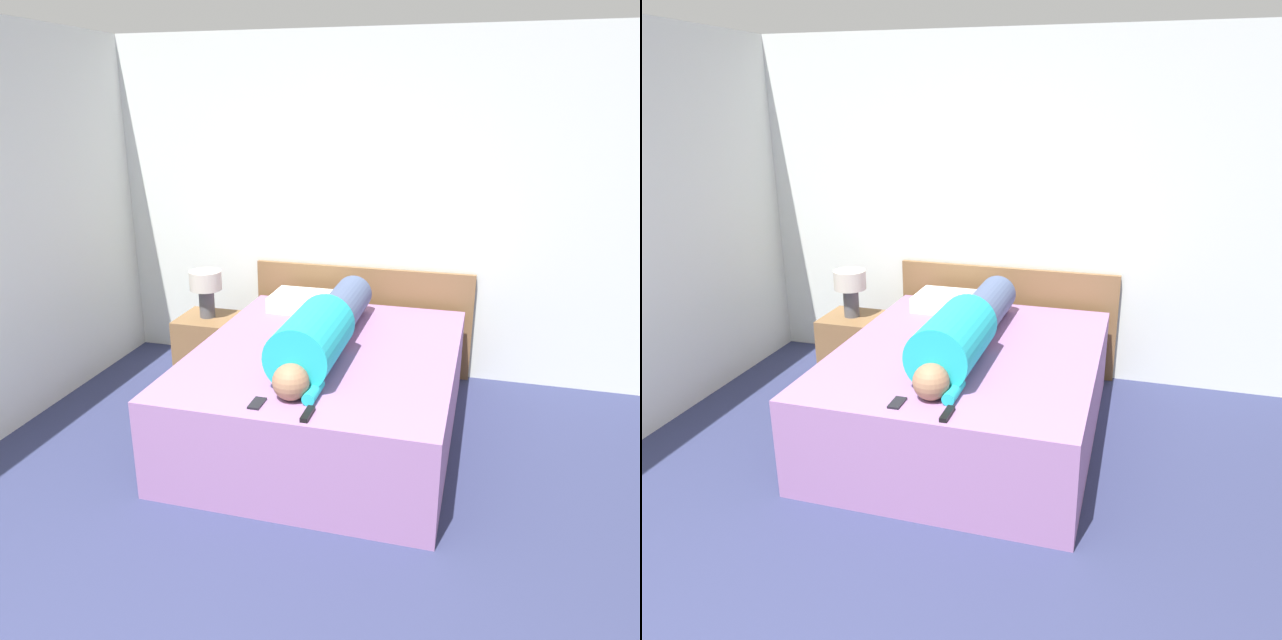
{
  "view_description": "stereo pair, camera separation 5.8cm",
  "coord_description": "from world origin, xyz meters",
  "views": [
    {
      "loc": [
        1.06,
        -1.05,
        2.1
      ],
      "look_at": [
        0.12,
        2.37,
        0.85
      ],
      "focal_mm": 35.0,
      "sensor_mm": 36.0,
      "label": 1
    },
    {
      "loc": [
        1.12,
        -1.04,
        2.1
      ],
      "look_at": [
        0.12,
        2.37,
        0.85
      ],
      "focal_mm": 35.0,
      "sensor_mm": 36.0,
      "label": 2
    }
  ],
  "objects": [
    {
      "name": "bed",
      "position": [
        0.12,
        2.52,
        0.3
      ],
      "size": [
        1.64,
        1.99,
        0.6
      ],
      "color": "#936699",
      "rests_on": "ground_plane"
    },
    {
      "name": "person_lying",
      "position": [
        0.12,
        2.45,
        0.76
      ],
      "size": [
        0.37,
        1.65,
        0.37
      ],
      "color": "#936B4C",
      "rests_on": "bed"
    },
    {
      "name": "table_lamp",
      "position": [
        -0.96,
        3.06,
        0.78
      ],
      "size": [
        0.24,
        0.24,
        0.36
      ],
      "color": "#4C4C51",
      "rests_on": "nightstand"
    },
    {
      "name": "tv_remote",
      "position": [
        0.26,
        1.63,
        0.61
      ],
      "size": [
        0.04,
        0.15,
        0.02
      ],
      "color": "black",
      "rests_on": "bed"
    },
    {
      "name": "pillow_near_headboard",
      "position": [
        -0.22,
        3.28,
        0.66
      ],
      "size": [
        0.55,
        0.37,
        0.11
      ],
      "color": "white",
      "rests_on": "bed"
    },
    {
      "name": "headboard",
      "position": [
        0.12,
        3.64,
        0.43
      ],
      "size": [
        1.76,
        0.04,
        0.86
      ],
      "color": "brown",
      "rests_on": "ground_plane"
    },
    {
      "name": "cell_phone",
      "position": [
        -0.03,
        1.69,
        0.61
      ],
      "size": [
        0.06,
        0.13,
        0.01
      ],
      "color": "black",
      "rests_on": "bed"
    },
    {
      "name": "nightstand",
      "position": [
        -0.96,
        3.06,
        0.27
      ],
      "size": [
        0.43,
        0.43,
        0.54
      ],
      "color": "brown",
      "rests_on": "ground_plane"
    },
    {
      "name": "wall_back",
      "position": [
        0.0,
        3.71,
        1.3
      ],
      "size": [
        5.02,
        0.06,
        2.6
      ],
      "color": "silver",
      "rests_on": "ground_plane"
    }
  ]
}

